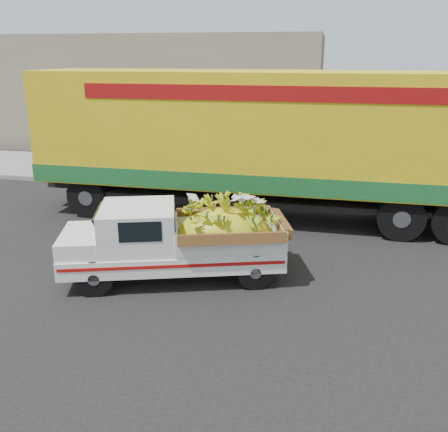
# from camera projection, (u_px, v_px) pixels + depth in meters

# --- Properties ---
(ground) EXTENTS (100.00, 100.00, 0.00)m
(ground) POSITION_uv_depth(u_px,v_px,m) (246.00, 269.00, 10.20)
(ground) COLOR black
(ground) RESTS_ON ground
(curb) EXTENTS (60.00, 0.25, 0.15)m
(curb) POSITION_uv_depth(u_px,v_px,m) (277.00, 191.00, 15.73)
(curb) COLOR gray
(curb) RESTS_ON ground
(sidewalk) EXTENTS (60.00, 4.00, 0.14)m
(sidewalk) POSITION_uv_depth(u_px,v_px,m) (284.00, 176.00, 17.68)
(sidewalk) COLOR gray
(sidewalk) RESTS_ON ground
(building_left) EXTENTS (18.00, 6.00, 5.00)m
(building_left) POSITION_uv_depth(u_px,v_px,m) (131.00, 91.00, 23.98)
(building_left) COLOR gray
(building_left) RESTS_ON ground
(pickup_truck) EXTENTS (4.46, 2.71, 1.47)m
(pickup_truck) POSITION_uv_depth(u_px,v_px,m) (190.00, 239.00, 9.66)
(pickup_truck) COLOR black
(pickup_truck) RESTS_ON ground
(semi_trailer) EXTENTS (12.02, 2.72, 3.80)m
(semi_trailer) POSITION_uv_depth(u_px,v_px,m) (262.00, 139.00, 12.85)
(semi_trailer) COLOR black
(semi_trailer) RESTS_ON ground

